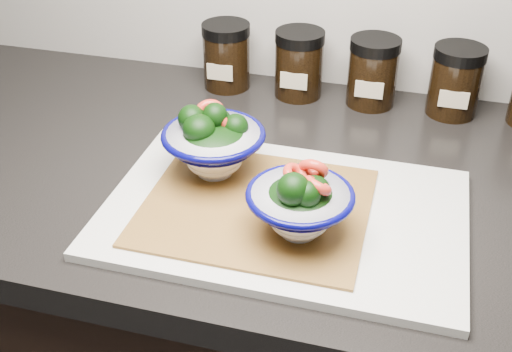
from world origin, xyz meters
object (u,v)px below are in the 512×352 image
(spice_jar_d, at_px, (455,81))
(bowl_right, at_px, (300,205))
(spice_jar_a, at_px, (226,56))
(spice_jar_c, at_px, (373,72))
(bowl_left, at_px, (213,143))
(spice_jar_b, at_px, (299,64))
(cutting_board, at_px, (284,213))

(spice_jar_d, bearing_deg, bowl_right, -113.41)
(spice_jar_a, relative_size, spice_jar_c, 1.00)
(bowl_left, distance_m, spice_jar_b, 0.29)
(spice_jar_a, bearing_deg, cutting_board, -61.97)
(spice_jar_a, xyz_separation_m, spice_jar_c, (0.25, 0.00, 0.00))
(bowl_right, height_order, spice_jar_b, same)
(spice_jar_c, distance_m, spice_jar_d, 0.13)
(bowl_right, xyz_separation_m, spice_jar_b, (-0.08, 0.39, 0.00))
(bowl_left, height_order, spice_jar_d, bowl_left)
(bowl_left, relative_size, bowl_right, 1.09)
(bowl_right, relative_size, spice_jar_a, 1.12)
(bowl_right, bearing_deg, bowl_left, 144.42)
(spice_jar_c, bearing_deg, bowl_left, -121.36)
(spice_jar_d, bearing_deg, cutting_board, -119.85)
(cutting_board, bearing_deg, bowl_left, 153.74)
(bowl_left, relative_size, spice_jar_b, 1.22)
(spice_jar_b, distance_m, spice_jar_d, 0.25)
(bowl_right, bearing_deg, cutting_board, 122.70)
(bowl_left, height_order, spice_jar_b, bowl_left)
(spice_jar_c, height_order, spice_jar_d, same)
(spice_jar_c, bearing_deg, spice_jar_b, 180.00)
(bowl_right, distance_m, spice_jar_b, 0.40)
(spice_jar_b, bearing_deg, bowl_left, -100.50)
(bowl_right, bearing_deg, spice_jar_c, 84.43)
(spice_jar_a, height_order, spice_jar_c, same)
(bowl_left, bearing_deg, spice_jar_a, 104.21)
(bowl_right, relative_size, spice_jar_d, 1.12)
(bowl_left, height_order, spice_jar_c, bowl_left)
(spice_jar_b, height_order, spice_jar_d, same)
(cutting_board, relative_size, spice_jar_d, 3.98)
(spice_jar_c, bearing_deg, bowl_right, -95.57)
(spice_jar_a, xyz_separation_m, spice_jar_b, (0.13, 0.00, 0.00))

